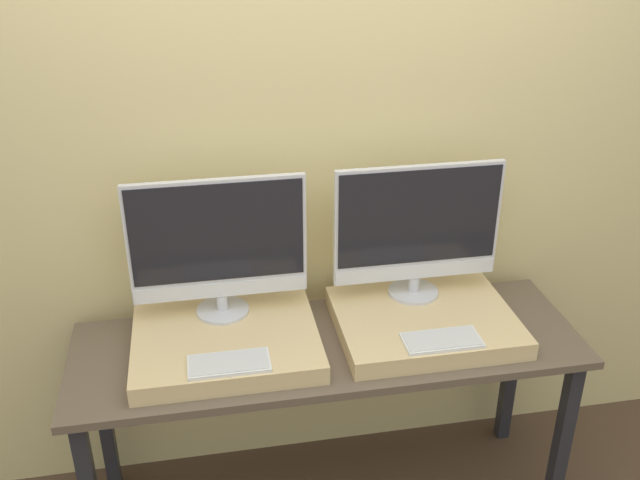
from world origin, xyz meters
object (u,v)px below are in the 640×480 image
at_px(monitor_right, 418,228).
at_px(monitor_left, 218,244).
at_px(keyboard_left, 229,363).
at_px(keyboard_right, 442,340).

bearing_deg(monitor_right, monitor_left, 180.00).
bearing_deg(keyboard_left, monitor_left, 90.00).
relative_size(monitor_left, keyboard_right, 2.32).
bearing_deg(keyboard_right, keyboard_left, 180.00).
xyz_separation_m(monitor_right, keyboard_right, (0.00, -0.32, -0.26)).
distance_m(monitor_left, keyboard_right, 0.82).
relative_size(monitor_left, monitor_right, 1.00).
height_order(monitor_left, keyboard_right, monitor_left).
height_order(monitor_left, keyboard_left, monitor_left).
xyz_separation_m(monitor_left, monitor_right, (0.71, 0.00, 0.00)).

